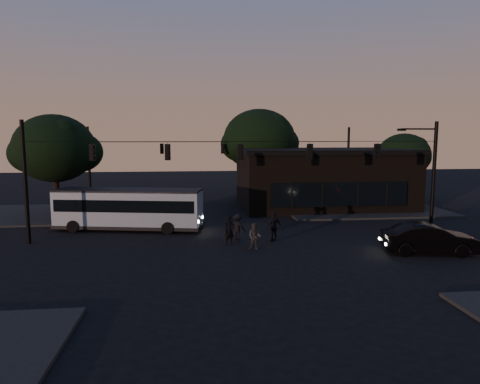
{
  "coord_description": "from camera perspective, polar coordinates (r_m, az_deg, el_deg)",
  "views": [
    {
      "loc": [
        -2.92,
        -22.81,
        6.44
      ],
      "look_at": [
        0.0,
        4.0,
        3.0
      ],
      "focal_mm": 32.0,
      "sensor_mm": 36.0,
      "label": 1
    }
  ],
  "objects": [
    {
      "name": "pedestrian_a",
      "position": [
        25.73,
        -1.44,
        -5.16
      ],
      "size": [
        0.78,
        0.67,
        1.81
      ],
      "primitive_type": "imported",
      "rotation": [
        0.0,
        0.0,
        0.44
      ],
      "color": "black",
      "rests_on": "ground"
    },
    {
      "name": "signal_rig_far",
      "position": [
        42.97,
        -2.31,
        4.28
      ],
      "size": [
        26.24,
        0.3,
        7.5
      ],
      "color": "black",
      "rests_on": "ground"
    },
    {
      "name": "tree_left",
      "position": [
        37.5,
        -23.51,
        5.34
      ],
      "size": [
        6.4,
        6.4,
        8.3
      ],
      "color": "black",
      "rests_on": "ground"
    },
    {
      "name": "car",
      "position": [
        26.2,
        23.97,
        -5.73
      ],
      "size": [
        5.29,
        2.61,
        1.67
      ],
      "primitive_type": "imported",
      "rotation": [
        0.0,
        0.0,
        1.4
      ],
      "color": "black",
      "rests_on": "ground"
    },
    {
      "name": "pedestrian_c",
      "position": [
        26.73,
        4.51,
        -4.62
      ],
      "size": [
        1.19,
        0.94,
        1.89
      ],
      "primitive_type": "imported",
      "rotation": [
        0.0,
        0.0,
        3.65
      ],
      "color": "black",
      "rests_on": "ground"
    },
    {
      "name": "bus",
      "position": [
        30.87,
        -14.63,
        -1.97
      ],
      "size": [
        10.48,
        4.26,
        2.88
      ],
      "rotation": [
        0.0,
        0.0,
        -0.19
      ],
      "color": "gray",
      "rests_on": "ground"
    },
    {
      "name": "tree_behind",
      "position": [
        45.34,
        2.58,
        6.95
      ],
      "size": [
        7.6,
        7.6,
        9.43
      ],
      "color": "black",
      "rests_on": "ground"
    },
    {
      "name": "signal_rig_near",
      "position": [
        27.04,
        0.0,
        3.04
      ],
      "size": [
        26.24,
        0.3,
        7.5
      ],
      "color": "black",
      "rests_on": "ground"
    },
    {
      "name": "pedestrian_b",
      "position": [
        24.77,
        1.96,
        -5.95
      ],
      "size": [
        0.92,
        0.82,
        1.56
      ],
      "primitive_type": "imported",
      "rotation": [
        0.0,
        0.0,
        -0.36
      ],
      "color": "#302D2B",
      "rests_on": "ground"
    },
    {
      "name": "tree_right",
      "position": [
        45.9,
        20.98,
        4.54
      ],
      "size": [
        5.2,
        5.2,
        6.86
      ],
      "color": "black",
      "rests_on": "ground"
    },
    {
      "name": "building",
      "position": [
        40.75,
        10.83,
        1.89
      ],
      "size": [
        15.4,
        10.41,
        5.4
      ],
      "color": "black",
      "rests_on": "ground"
    },
    {
      "name": "sidewalk_far_left",
      "position": [
        38.97,
        -22.66,
        -2.7
      ],
      "size": [
        14.0,
        10.0,
        0.15
      ],
      "primitive_type": "cube",
      "color": "black",
      "rests_on": "ground"
    },
    {
      "name": "sidewalk_far_right",
      "position": [
        40.23,
        15.66,
        -2.11
      ],
      "size": [
        14.0,
        10.0,
        0.15
      ],
      "primitive_type": "cube",
      "color": "black",
      "rests_on": "ground"
    },
    {
      "name": "ground",
      "position": [
        23.88,
        1.05,
        -8.38
      ],
      "size": [
        120.0,
        120.0,
        0.0
      ],
      "primitive_type": "plane",
      "color": "black",
      "rests_on": "ground"
    },
    {
      "name": "pedestrian_d",
      "position": [
        27.02,
        -0.31,
        -4.69
      ],
      "size": [
        1.26,
        1.12,
        1.69
      ],
      "primitive_type": "imported",
      "rotation": [
        0.0,
        0.0,
        2.57
      ],
      "color": "black",
      "rests_on": "ground"
    }
  ]
}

